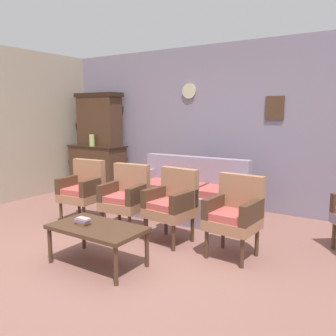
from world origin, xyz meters
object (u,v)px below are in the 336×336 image
Objects in this scene: floral_couch at (188,196)px; armchair_row_middle at (83,188)px; side_cabinet at (98,168)px; book_stack_on_table at (83,221)px; armchair_near_cabinet at (172,202)px; armchair_by_doorway at (235,212)px; vase_on_cabinet at (92,140)px; armchair_near_couch_end at (126,195)px; coffee_table at (97,230)px.

armchair_row_middle is at bearing -138.43° from floral_couch.
book_stack_on_table is (2.33, -2.61, -0.01)m from side_cabinet.
armchair_near_cabinet and armchair_by_doorway have the same top height.
floral_couch is at bearing 87.19° from book_stack_on_table.
armchair_near_cabinet reaches higher than book_stack_on_table.
vase_on_cabinet reaches higher than armchair_row_middle.
side_cabinet is 6.65× the size of book_stack_on_table.
side_cabinet is 1.28× the size of armchair_near_couch_end.
side_cabinet is at bearing 131.71° from book_stack_on_table.
armchair_near_cabinet is (0.35, -0.99, 0.17)m from floral_couch.
coffee_table is (0.07, -2.00, 0.05)m from floral_couch.
armchair_near_couch_end is 1.52m from armchair_by_doorway.
vase_on_cabinet is 2.51m from floral_couch.
armchair_near_couch_end is at bearing 113.36° from coffee_table.
vase_on_cabinet reaches higher than armchair_near_cabinet.
side_cabinet is 5.05× the size of vase_on_cabinet.
vase_on_cabinet is at bearing 133.19° from book_stack_on_table.
armchair_by_doorway is (3.60, -1.58, 0.03)m from side_cabinet.
vase_on_cabinet is 0.25× the size of armchair_by_doorway.
armchair_by_doorway is at bearing 42.17° from coffee_table.
vase_on_cabinet is at bearing 158.56° from armchair_by_doorway.
armchair_near_cabinet is at bearing -26.95° from vase_on_cabinet.
coffee_table is (2.49, -2.58, -0.09)m from side_cabinet.
floral_couch is 1.56m from armchair_row_middle.
floral_couch is at bearing -13.42° from side_cabinet.
armchair_near_cabinet is at bearing -70.77° from floral_couch.
book_stack_on_table is (-1.27, -1.03, -0.04)m from armchair_by_doorway.
floral_couch is 2.04m from book_stack_on_table.
armchair_near_cabinet is (0.70, 0.04, 0.00)m from armchair_near_couch_end.
armchair_near_couch_end is at bearing -0.41° from armchair_row_middle.
armchair_near_couch_end is (-0.35, -1.03, 0.17)m from floral_couch.
side_cabinet is at bearing 134.06° from coffee_table.
armchair_by_doorway is 1.64m from book_stack_on_table.
floral_couch is 1.96× the size of armchair_by_doorway.
coffee_table is at bearing -105.57° from armchair_near_cabinet.
floral_couch is 1.55m from armchair_by_doorway.
armchair_row_middle and armchair_near_cabinet have the same top height.
vase_on_cabinet is at bearing 144.87° from armchair_near_couch_end.
side_cabinet is at bearing 166.58° from floral_couch.
book_stack_on_table is at bearing -92.81° from floral_couch.
book_stack_on_table is at bearing -168.39° from coffee_table.
side_cabinet is 3.50m from book_stack_on_table.
book_stack_on_table is (-0.10, -2.03, 0.13)m from floral_couch.
side_cabinet is at bearing 142.17° from armchair_near_couch_end.
coffee_table is at bearing -44.38° from vase_on_cabinet.
vase_on_cabinet reaches higher than side_cabinet.
floral_couch is 2.00m from coffee_table.
book_stack_on_table is at bearing -46.81° from vase_on_cabinet.
vase_on_cabinet is 0.13× the size of floral_couch.
armchair_near_cabinet is at bearing 3.38° from armchair_near_couch_end.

